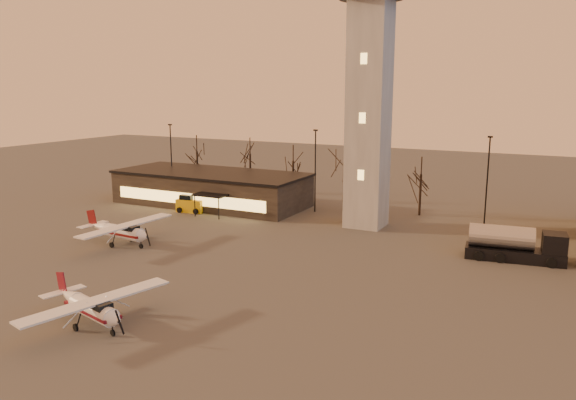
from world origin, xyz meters
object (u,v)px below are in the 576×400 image
(cessna_front, at_px, (95,313))
(terminal, at_px, (211,188))
(control_tower, at_px, (370,76))
(cessna_rear, at_px, (124,235))
(fuel_truck, at_px, (515,247))
(service_cart, at_px, (191,205))

(cessna_front, bearing_deg, terminal, 127.93)
(control_tower, distance_m, cessna_front, 37.35)
(control_tower, xyz_separation_m, cessna_front, (-6.60, -33.40, -15.36))
(cessna_rear, bearing_deg, control_tower, 48.64)
(fuel_truck, xyz_separation_m, service_cart, (-37.59, 3.00, -0.40))
(control_tower, bearing_deg, cessna_rear, -135.50)
(cessna_front, distance_m, cessna_rear, 19.34)
(cessna_front, distance_m, fuel_truck, 35.49)
(service_cart, bearing_deg, cessna_rear, -84.74)
(terminal, bearing_deg, fuel_truck, -11.88)
(cessna_front, bearing_deg, cessna_rear, 141.96)
(service_cart, bearing_deg, cessna_front, -70.59)
(control_tower, relative_size, cessna_rear, 2.92)
(cessna_rear, bearing_deg, fuel_truck, 23.49)
(fuel_truck, height_order, service_cart, fuel_truck)
(cessna_rear, bearing_deg, terminal, 104.35)
(cessna_rear, relative_size, service_cart, 3.11)
(control_tower, distance_m, cessna_rear, 29.96)
(cessna_rear, height_order, service_cart, cessna_rear)
(cessna_front, relative_size, fuel_truck, 1.19)
(control_tower, xyz_separation_m, terminal, (-21.99, 1.98, -14.17))
(control_tower, distance_m, service_cart, 26.78)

